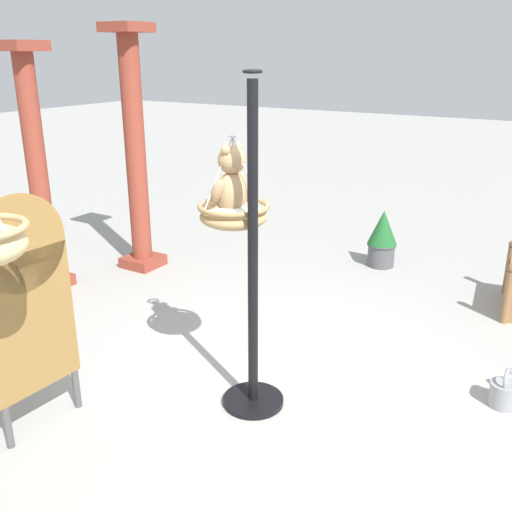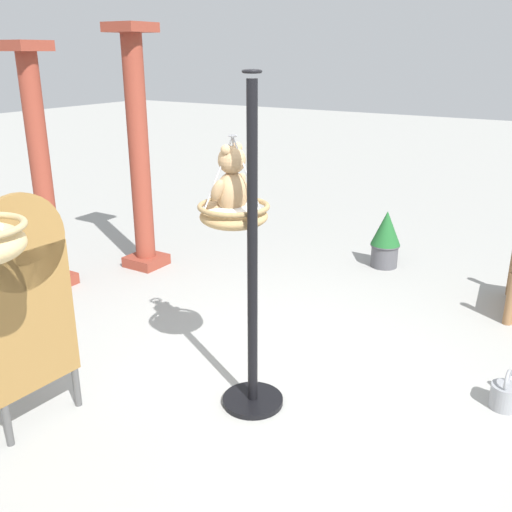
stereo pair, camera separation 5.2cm
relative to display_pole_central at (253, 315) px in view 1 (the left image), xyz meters
name	(u,v)px [view 1 (the left image)]	position (x,y,z in m)	size (l,w,h in m)	color
ground_plane	(270,387)	(0.24, 0.00, -0.71)	(40.00, 40.00, 0.00)	#9E9E99
display_pole_central	(253,315)	(0.00, 0.00, 0.00)	(0.44, 0.44, 2.31)	black
hanging_basket_with_teddy	(234,214)	(0.15, 0.25, 0.65)	(0.50, 0.50, 0.64)	tan
teddy_bear	(230,184)	(0.15, 0.27, 0.86)	(0.33, 0.30, 0.49)	tan
greenhouse_pillar_left	(136,157)	(1.73, 2.61, 0.60)	(0.43, 0.43, 2.70)	brown
greenhouse_pillar_right	(38,177)	(0.73, 3.03, 0.50)	(0.39, 0.39, 2.52)	brown
potted_plant_flowering_red	(382,238)	(3.21, 0.19, -0.36)	(0.35, 0.35, 0.68)	#4C4C51
display_sign_board	(28,297)	(-0.97, 1.07, 0.25)	(0.62, 0.08, 1.62)	olive
watering_can	(504,392)	(0.92, -1.55, -0.60)	(0.35, 0.20, 0.30)	gray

